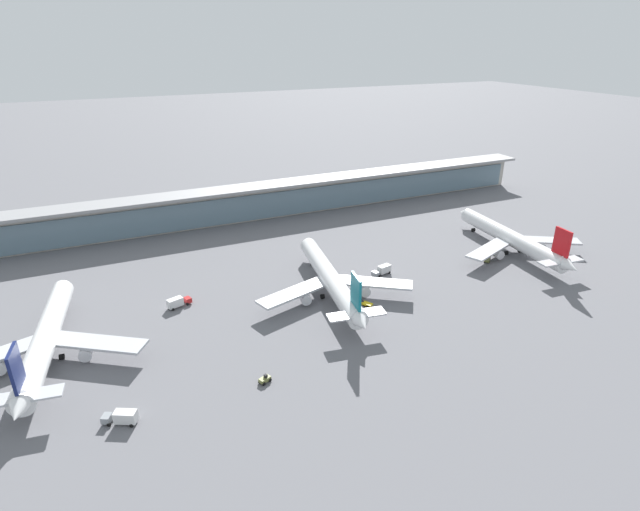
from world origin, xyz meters
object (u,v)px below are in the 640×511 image
at_px(airliner_right_stand, 512,239).
at_px(service_truck_at_far_stand_red, 178,302).
at_px(airliner_left_stand, 45,339).
at_px(service_truck_mid_apron_yellow, 364,303).
at_px(service_truck_on_taxiway_grey, 383,270).
at_px(service_truck_by_tail_olive, 487,259).
at_px(service_truck_near_nose_grey, 122,417).
at_px(service_truck_under_wing_olive, 265,379).
at_px(airliner_centre_stand, 331,279).

height_order(airliner_right_stand, service_truck_at_far_stand_red, airliner_right_stand).
xyz_separation_m(airliner_left_stand, service_truck_mid_apron_yellow, (86.00, -9.45, -4.62)).
bearing_deg(service_truck_on_taxiway_grey, service_truck_by_tail_olive, -8.49).
xyz_separation_m(service_truck_near_nose_grey, service_truck_on_taxiway_grey, (87.30, 39.58, 0.00)).
bearing_deg(service_truck_under_wing_olive, airliner_left_stand, 145.28).
bearing_deg(service_truck_on_taxiway_grey, service_truck_under_wing_olive, -144.93).
height_order(service_truck_on_taxiway_grey, service_truck_at_far_stand_red, same).
height_order(airliner_left_stand, service_truck_under_wing_olive, airliner_left_stand).
bearing_deg(service_truck_on_taxiway_grey, service_truck_near_nose_grey, -155.61).
bearing_deg(service_truck_mid_apron_yellow, service_truck_by_tail_olive, 10.12).
distance_m(airliner_centre_stand, service_truck_mid_apron_yellow, 12.88).
bearing_deg(service_truck_at_far_stand_red, airliner_centre_stand, -14.89).
bearing_deg(service_truck_near_nose_grey, service_truck_under_wing_olive, 1.06).
bearing_deg(service_truck_under_wing_olive, service_truck_at_far_stand_red, 105.05).
height_order(service_truck_under_wing_olive, service_truck_by_tail_olive, service_truck_by_tail_olive).
bearing_deg(service_truck_near_nose_grey, airliner_centre_stand, 27.43).
bearing_deg(service_truck_on_taxiway_grey, airliner_left_stand, -176.24).
height_order(airliner_left_stand, service_truck_mid_apron_yellow, airliner_left_stand).
distance_m(airliner_left_stand, service_truck_by_tail_olive, 142.75).
relative_size(airliner_centre_stand, service_truck_under_wing_olive, 19.54).
bearing_deg(airliner_left_stand, service_truck_on_taxiway_grey, 3.76).
bearing_deg(service_truck_by_tail_olive, airliner_right_stand, 11.90).
bearing_deg(service_truck_at_far_stand_red, service_truck_near_nose_grey, -113.25).
distance_m(airliner_right_stand, service_truck_near_nose_grey, 145.93).
bearing_deg(service_truck_by_tail_olive, service_truck_near_nose_grey, -165.30).
relative_size(service_truck_mid_apron_yellow, service_truck_by_tail_olive, 1.12).
distance_m(service_truck_mid_apron_yellow, service_truck_at_far_stand_red, 56.15).
distance_m(airliner_right_stand, service_truck_on_taxiway_grey, 54.20).
relative_size(airliner_centre_stand, service_truck_mid_apron_yellow, 9.73).
distance_m(airliner_right_stand, service_truck_under_wing_olive, 115.31).
bearing_deg(airliner_left_stand, service_truck_near_nose_grey, -65.72).
bearing_deg(service_truck_under_wing_olive, service_truck_mid_apron_yellow, 30.08).
relative_size(airliner_left_stand, service_truck_by_tail_olive, 10.89).
xyz_separation_m(airliner_left_stand, service_truck_near_nose_grey, (14.83, -32.87, -3.73)).
height_order(service_truck_under_wing_olive, service_truck_on_taxiway_grey, service_truck_on_taxiway_grey).
bearing_deg(service_truck_under_wing_olive, service_truck_on_taxiway_grey, 35.07).
xyz_separation_m(airliner_centre_stand, service_truck_under_wing_olive, (-33.10, -33.07, -4.55)).
relative_size(airliner_centre_stand, service_truck_on_taxiway_grey, 8.46).
relative_size(service_truck_near_nose_grey, service_truck_mid_apron_yellow, 1.14).
bearing_deg(service_truck_mid_apron_yellow, service_truck_under_wing_olive, -149.92).
height_order(service_truck_near_nose_grey, service_truck_at_far_stand_red, same).
bearing_deg(service_truck_by_tail_olive, airliner_centre_stand, 179.89).
relative_size(airliner_left_stand, service_truck_under_wing_olive, 19.56).
xyz_separation_m(service_truck_mid_apron_yellow, service_truck_at_far_stand_red, (-51.54, 22.26, 0.88)).
distance_m(airliner_left_stand, airliner_centre_stand, 79.68).
distance_m(service_truck_near_nose_grey, service_truck_mid_apron_yellow, 74.93).
bearing_deg(airliner_centre_stand, service_truck_near_nose_grey, -152.57).
height_order(airliner_right_stand, service_truck_mid_apron_yellow, airliner_right_stand).
bearing_deg(airliner_centre_stand, service_truck_mid_apron_yellow, -58.33).
relative_size(service_truck_on_taxiway_grey, service_truck_at_far_stand_red, 1.00).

